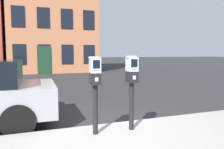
# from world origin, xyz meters

# --- Properties ---
(ground_plane) EXTENTS (160.00, 160.00, 0.00)m
(ground_plane) POSITION_xyz_m (0.00, 0.00, 0.00)
(ground_plane) COLOR #28282B
(parking_meter_near_kerb) EXTENTS (0.23, 0.26, 1.37)m
(parking_meter_near_kerb) POSITION_xyz_m (-0.27, -0.29, 1.08)
(parking_meter_near_kerb) COLOR black
(parking_meter_near_kerb) RESTS_ON sidewalk_slab
(parking_meter_twin_adjacent) EXTENTS (0.23, 0.26, 1.38)m
(parking_meter_twin_adjacent) POSITION_xyz_m (0.43, -0.29, 1.09)
(parking_meter_twin_adjacent) COLOR black
(parking_meter_twin_adjacent) RESTS_ON sidewalk_slab
(townhouse_cream_stone) EXTENTS (6.90, 5.45, 10.82)m
(townhouse_cream_stone) POSITION_xyz_m (0.62, 16.27, 5.41)
(townhouse_cream_stone) COLOR #B7704C
(townhouse_cream_stone) RESTS_ON ground_plane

